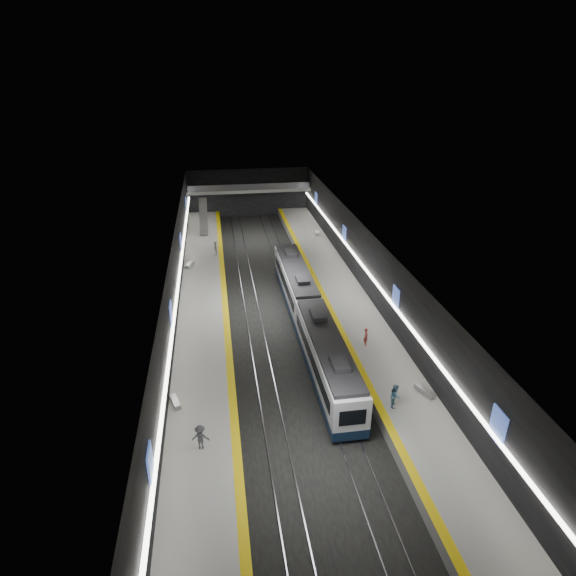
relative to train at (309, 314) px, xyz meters
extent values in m
plane|color=black|center=(-2.50, 5.53, -2.20)|extent=(70.00, 70.00, 0.00)
cube|color=beige|center=(-2.50, 5.53, 5.80)|extent=(20.00, 70.00, 0.04)
cube|color=black|center=(-12.50, 5.53, 1.80)|extent=(0.04, 70.00, 8.00)
cube|color=black|center=(7.50, 5.53, 1.80)|extent=(0.04, 70.00, 8.00)
cube|color=black|center=(-2.50, 40.53, 1.80)|extent=(20.00, 0.04, 8.00)
cube|color=slate|center=(-10.00, 5.53, -1.70)|extent=(5.00, 70.00, 1.00)
cube|color=#A1A09C|center=(-10.00, 5.53, -1.19)|extent=(5.00, 70.00, 0.02)
cube|color=yellow|center=(-7.80, 5.53, -1.18)|extent=(0.60, 70.00, 0.02)
cube|color=slate|center=(5.00, 5.53, -1.70)|extent=(5.00, 70.00, 1.00)
cube|color=#A1A09C|center=(5.00, 5.53, -1.19)|extent=(5.00, 70.00, 0.02)
cube|color=yellow|center=(2.80, 5.53, -1.18)|extent=(0.60, 70.00, 0.02)
cube|color=gray|center=(-5.72, 5.53, -2.14)|extent=(0.08, 70.00, 0.12)
cube|color=gray|center=(-4.28, 5.53, -2.14)|extent=(0.08, 70.00, 0.12)
cube|color=gray|center=(-0.72, 5.53, -2.14)|extent=(0.08, 70.00, 0.12)
cube|color=gray|center=(0.72, 5.53, -2.14)|extent=(0.08, 70.00, 0.12)
cube|color=#0F213A|center=(0.00, -7.50, -1.45)|extent=(2.65, 15.00, 0.80)
cube|color=silver|center=(0.00, -7.50, 0.20)|extent=(2.65, 15.00, 2.50)
cube|color=black|center=(0.00, -7.50, 1.60)|extent=(2.44, 14.25, 0.30)
cube|color=black|center=(0.00, -7.50, 0.25)|extent=(2.69, 13.20, 1.00)
cube|color=black|center=(0.00, -15.02, 0.15)|extent=(1.85, 0.05, 1.20)
cube|color=#0F213A|center=(0.00, 7.50, -1.45)|extent=(2.65, 15.00, 0.80)
cube|color=silver|center=(0.00, 7.50, 0.20)|extent=(2.65, 15.00, 2.50)
cube|color=black|center=(0.00, 7.50, 1.60)|extent=(2.44, 14.25, 0.30)
cube|color=black|center=(0.00, 7.50, 0.25)|extent=(2.69, 13.20, 1.00)
cube|color=black|center=(0.00, -0.02, 0.15)|extent=(1.85, 0.05, 1.20)
cube|color=#3F5DBF|center=(-12.42, -19.47, 2.30)|extent=(0.10, 1.50, 2.20)
cube|color=#3F5DBF|center=(-12.42, -2.47, 2.30)|extent=(0.10, 1.50, 2.20)
cube|color=#3F5DBF|center=(-12.42, 15.53, 2.30)|extent=(0.10, 1.50, 2.20)
cube|color=#3F5DBF|center=(-12.42, 32.53, 2.30)|extent=(0.10, 1.50, 2.20)
cube|color=#3F5DBF|center=(7.42, -19.47, 2.30)|extent=(0.10, 1.50, 2.20)
cube|color=#3F5DBF|center=(7.42, -2.47, 2.30)|extent=(0.10, 1.50, 2.20)
cube|color=#3F5DBF|center=(7.42, 15.53, 2.30)|extent=(0.10, 1.50, 2.20)
cube|color=#3F5DBF|center=(7.42, 32.53, 2.30)|extent=(0.10, 1.50, 2.20)
cube|color=white|center=(-12.30, 5.53, 1.60)|extent=(0.25, 68.60, 0.12)
cube|color=white|center=(7.30, 5.53, 1.60)|extent=(0.25, 68.60, 0.12)
cube|color=gray|center=(-2.50, 38.53, 2.80)|extent=(20.00, 3.00, 0.50)
cube|color=#47474C|center=(-2.50, 37.08, 3.55)|extent=(19.60, 0.08, 1.00)
cube|color=#99999E|center=(-10.00, 31.53, 0.70)|extent=(1.20, 7.50, 3.92)
cube|color=#99999E|center=(-12.00, -10.01, -1.00)|extent=(0.96, 1.69, 0.40)
cube|color=#99999E|center=(-11.72, 16.64, -0.97)|extent=(1.07, 1.93, 0.46)
cube|color=#99999E|center=(6.68, -11.64, -0.98)|extent=(1.14, 1.86, 0.44)
cube|color=#99999E|center=(6.26, 26.23, -0.98)|extent=(0.67, 1.79, 0.43)
imported|color=#D1534E|center=(4.29, -4.26, -0.34)|extent=(0.45, 0.65, 1.71)
imported|color=teal|center=(3.88, -12.68, -0.28)|extent=(0.97, 1.09, 1.84)
imported|color=beige|center=(-8.43, 19.91, -0.23)|extent=(0.49, 1.14, 1.94)
imported|color=#403F46|center=(-10.06, -14.82, -0.30)|extent=(1.24, 0.83, 1.79)
camera|label=1|loc=(-8.15, -39.37, 21.64)|focal=30.00mm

